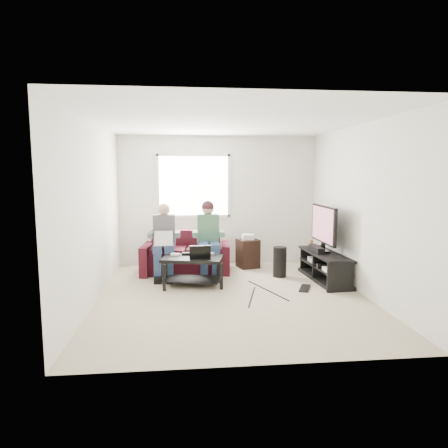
{
  "coord_description": "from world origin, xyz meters",
  "views": [
    {
      "loc": [
        -0.71,
        -5.86,
        1.86
      ],
      "look_at": [
        -0.05,
        0.6,
        1.03
      ],
      "focal_mm": 32.0,
      "sensor_mm": 36.0,
      "label": 1
    }
  ],
  "objects_px": {
    "sofa": "(187,257)",
    "tv_stand": "(324,268)",
    "subwoofer": "(280,262)",
    "end_table": "(248,253)",
    "tv": "(324,226)",
    "coffee_table": "(193,264)"
  },
  "relations": [
    {
      "from": "tv",
      "to": "end_table",
      "type": "height_order",
      "value": "tv"
    },
    {
      "from": "tv_stand",
      "to": "tv",
      "type": "relative_size",
      "value": 1.35
    },
    {
      "from": "sofa",
      "to": "tv_stand",
      "type": "distance_m",
      "value": 2.53
    },
    {
      "from": "tv_stand",
      "to": "tv",
      "type": "bearing_deg",
      "value": 91.47
    },
    {
      "from": "sofa",
      "to": "coffee_table",
      "type": "height_order",
      "value": "sofa"
    },
    {
      "from": "coffee_table",
      "to": "tv",
      "type": "relative_size",
      "value": 0.97
    },
    {
      "from": "coffee_table",
      "to": "tv_stand",
      "type": "distance_m",
      "value": 2.3
    },
    {
      "from": "sofa",
      "to": "end_table",
      "type": "height_order",
      "value": "sofa"
    },
    {
      "from": "coffee_table",
      "to": "end_table",
      "type": "xyz_separation_m",
      "value": [
        1.12,
        1.19,
        -0.06
      ]
    },
    {
      "from": "tv_stand",
      "to": "end_table",
      "type": "xyz_separation_m",
      "value": [
        -1.17,
        1.08,
        0.08
      ]
    },
    {
      "from": "coffee_table",
      "to": "tv",
      "type": "distance_m",
      "value": 2.37
    },
    {
      "from": "tv",
      "to": "coffee_table",
      "type": "bearing_deg",
      "value": -174.84
    },
    {
      "from": "coffee_table",
      "to": "tv",
      "type": "height_order",
      "value": "tv"
    },
    {
      "from": "tv",
      "to": "end_table",
      "type": "xyz_separation_m",
      "value": [
        -1.17,
        0.98,
        -0.65
      ]
    },
    {
      "from": "sofa",
      "to": "tv_stand",
      "type": "xyz_separation_m",
      "value": [
        2.38,
        -0.85,
        -0.07
      ]
    },
    {
      "from": "sofa",
      "to": "end_table",
      "type": "distance_m",
      "value": 1.23
    },
    {
      "from": "subwoofer",
      "to": "end_table",
      "type": "xyz_separation_m",
      "value": [
        -0.46,
        0.77,
        0.02
      ]
    },
    {
      "from": "sofa",
      "to": "tv_stand",
      "type": "relative_size",
      "value": 1.14
    },
    {
      "from": "sofa",
      "to": "tv",
      "type": "distance_m",
      "value": 2.58
    },
    {
      "from": "subwoofer",
      "to": "end_table",
      "type": "height_order",
      "value": "end_table"
    },
    {
      "from": "tv",
      "to": "end_table",
      "type": "relative_size",
      "value": 1.66
    },
    {
      "from": "tv",
      "to": "subwoofer",
      "type": "bearing_deg",
      "value": 163.71
    }
  ]
}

